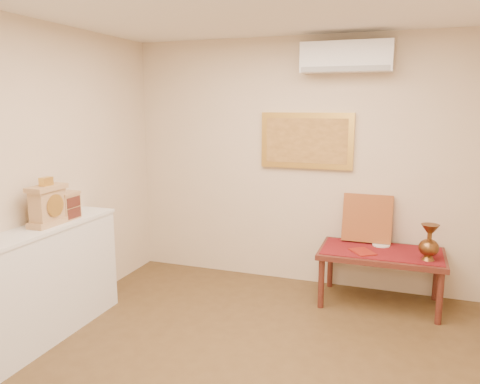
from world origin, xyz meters
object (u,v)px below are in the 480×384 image
at_px(display_ledge, 25,292).
at_px(mantel_clock, 48,205).
at_px(wooden_chest, 67,206).
at_px(low_table, 381,258).
at_px(brass_urn_tall, 429,238).

height_order(display_ledge, mantel_clock, mantel_clock).
bearing_deg(mantel_clock, wooden_chest, 89.64).
xyz_separation_m(wooden_chest, low_table, (2.64, 1.36, -0.62)).
relative_size(display_ledge, low_table, 1.68).
relative_size(brass_urn_tall, mantel_clock, 1.02).
distance_m(mantel_clock, low_table, 3.15).
bearing_deg(display_ledge, mantel_clock, 84.23).
relative_size(wooden_chest, low_table, 0.20).
distance_m(brass_urn_tall, wooden_chest, 3.31).
distance_m(brass_urn_tall, mantel_clock, 3.41).
bearing_deg(display_ledge, low_table, 35.10).
xyz_separation_m(display_ledge, low_table, (2.67, 1.88, -0.01)).
xyz_separation_m(brass_urn_tall, display_ledge, (-3.10, -1.73, -0.28)).
xyz_separation_m(brass_urn_tall, mantel_clock, (-3.07, -1.44, 0.39)).
distance_m(display_ledge, wooden_chest, 0.81).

